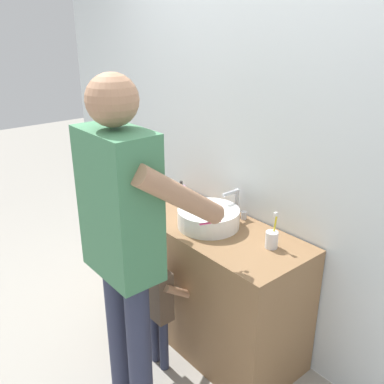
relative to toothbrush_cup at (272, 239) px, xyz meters
name	(u,v)px	position (x,y,z in m)	size (l,w,h in m)	color
ground_plane	(174,355)	(-0.42, -0.37, -0.89)	(14.00, 14.00, 0.00)	#9E998E
back_wall	(251,135)	(-0.42, 0.25, 0.46)	(4.40, 0.08, 2.70)	silver
vanity_cabinet	(210,283)	(-0.42, -0.07, -0.47)	(1.27, 0.54, 0.84)	olive
sink_basin	(208,217)	(-0.42, -0.09, 0.01)	(0.38, 0.38, 0.11)	white
faucet	(235,204)	(-0.42, 0.14, 0.03)	(0.18, 0.14, 0.18)	#B7BABF
toothbrush_cup	(272,239)	(0.00, 0.00, 0.00)	(0.07, 0.07, 0.21)	silver
soap_bottle	(181,195)	(-0.79, -0.01, 0.02)	(0.06, 0.06, 0.16)	#B27FC6
child_toddler	(159,300)	(-0.42, -0.47, -0.42)	(0.24, 0.24, 0.79)	#2D334C
adult_parent	(124,225)	(-0.32, -0.73, 0.19)	(0.56, 0.58, 1.80)	#2D334C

